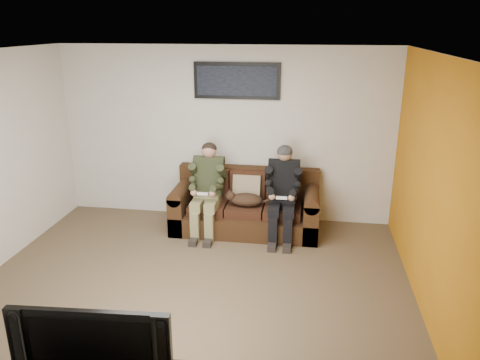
% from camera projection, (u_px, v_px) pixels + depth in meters
% --- Properties ---
extents(floor, '(5.00, 5.00, 0.00)m').
position_uv_depth(floor, '(191.00, 291.00, 5.30)').
color(floor, brown).
rests_on(floor, ground).
extents(ceiling, '(5.00, 5.00, 0.00)m').
position_uv_depth(ceiling, '(182.00, 54.00, 4.47)').
color(ceiling, silver).
rests_on(ceiling, ground).
extents(wall_back, '(5.00, 0.00, 5.00)m').
position_uv_depth(wall_back, '(225.00, 135.00, 6.99)').
color(wall_back, beige).
rests_on(wall_back, ground).
extents(wall_front, '(5.00, 0.00, 5.00)m').
position_uv_depth(wall_front, '(90.00, 304.00, 2.77)').
color(wall_front, beige).
rests_on(wall_front, ground).
extents(wall_right, '(0.00, 4.50, 4.50)m').
position_uv_depth(wall_right, '(437.00, 195.00, 4.53)').
color(wall_right, beige).
rests_on(wall_right, ground).
extents(accent_wall_right, '(0.00, 4.50, 4.50)m').
position_uv_depth(accent_wall_right, '(436.00, 195.00, 4.53)').
color(accent_wall_right, '#BF7313').
rests_on(accent_wall_right, ground).
extents(sofa, '(2.09, 0.90, 0.86)m').
position_uv_depth(sofa, '(246.00, 207.00, 6.85)').
color(sofa, '#382110').
rests_on(sofa, ground).
extents(throw_pillow, '(0.40, 0.19, 0.40)m').
position_uv_depth(throw_pillow, '(247.00, 188.00, 6.80)').
color(throw_pillow, '#998564').
rests_on(throw_pillow, sofa).
extents(throw_blanket, '(0.43, 0.21, 0.08)m').
position_uv_depth(throw_blanket, '(207.00, 165.00, 7.02)').
color(throw_blanket, '#B9B088').
rests_on(throw_blanket, sofa).
extents(person_left, '(0.51, 0.87, 1.27)m').
position_uv_depth(person_left, '(207.00, 184.00, 6.64)').
color(person_left, '#868054').
rests_on(person_left, sofa).
extents(person_right, '(0.51, 0.86, 1.28)m').
position_uv_depth(person_right, '(283.00, 188.00, 6.49)').
color(person_right, black).
rests_on(person_right, sofa).
extents(cat, '(0.66, 0.26, 0.24)m').
position_uv_depth(cat, '(245.00, 199.00, 6.60)').
color(cat, '#422A1A').
rests_on(cat, sofa).
extents(framed_poster, '(1.25, 0.05, 0.52)m').
position_uv_depth(framed_poster, '(237.00, 81.00, 6.68)').
color(framed_poster, black).
rests_on(framed_poster, wall_back).
extents(television, '(1.12, 0.22, 0.64)m').
position_uv_depth(television, '(97.00, 341.00, 3.24)').
color(television, black).
rests_on(television, tv_stand).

